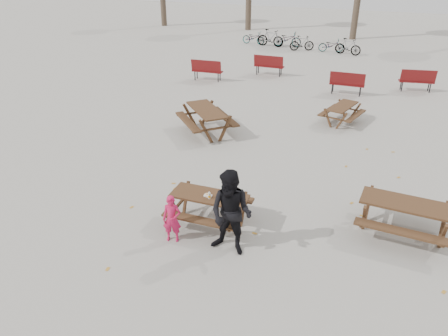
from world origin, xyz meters
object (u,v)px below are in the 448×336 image
(picnic_table_east, at_px, (404,219))
(picnic_table_far, at_px, (342,114))
(main_picnic_table, at_px, (209,202))
(food_tray, at_px, (208,196))
(picnic_table_north, at_px, (207,121))
(child, at_px, (172,219))
(adult, at_px, (231,213))
(soda_bottle, at_px, (209,196))

(picnic_table_east, distance_m, picnic_table_far, 7.06)
(main_picnic_table, relative_size, food_tray, 10.00)
(picnic_table_north, bearing_deg, food_tray, -20.15)
(child, xyz_separation_m, adult, (1.36, 0.08, 0.41))
(adult, bearing_deg, food_tray, 142.58)
(food_tray, distance_m, child, 1.03)
(soda_bottle, height_order, picnic_table_north, soda_bottle)
(food_tray, bearing_deg, picnic_table_east, 14.90)
(soda_bottle, xyz_separation_m, picnic_table_north, (-2.24, 5.32, -0.40))
(picnic_table_north, bearing_deg, main_picnic_table, -19.85)
(main_picnic_table, distance_m, adult, 1.25)
(child, xyz_separation_m, picnic_table_north, (-1.66, 6.10, -0.12))
(soda_bottle, distance_m, picnic_table_north, 5.78)
(picnic_table_east, bearing_deg, child, -152.31)
(picnic_table_north, xyz_separation_m, picnic_table_far, (4.36, 2.64, -0.10))
(food_tray, bearing_deg, soda_bottle, -49.64)
(child, height_order, picnic_table_far, child)
(picnic_table_east, bearing_deg, soda_bottle, -158.76)
(food_tray, distance_m, picnic_table_far, 8.19)
(picnic_table_north, relative_size, picnic_table_far, 1.31)
(main_picnic_table, height_order, soda_bottle, soda_bottle)
(soda_bottle, relative_size, child, 0.15)
(child, distance_m, picnic_table_far, 9.15)
(adult, relative_size, picnic_table_east, 0.98)
(main_picnic_table, relative_size, adult, 0.92)
(picnic_table_far, bearing_deg, main_picnic_table, -179.27)
(food_tray, relative_size, soda_bottle, 1.06)
(child, bearing_deg, food_tray, 43.35)
(soda_bottle, height_order, adult, adult)
(soda_bottle, relative_size, picnic_table_east, 0.09)
(adult, bearing_deg, main_picnic_table, 140.15)
(adult, bearing_deg, soda_bottle, 143.22)
(adult, height_order, picnic_table_north, adult)
(child, distance_m, picnic_table_north, 6.32)
(picnic_table_east, height_order, picnic_table_north, picnic_table_north)
(child, relative_size, picnic_table_east, 0.57)
(child, height_order, picnic_table_north, child)
(picnic_table_north, bearing_deg, picnic_table_far, 78.48)
(main_picnic_table, relative_size, child, 1.59)
(picnic_table_east, xyz_separation_m, picnic_table_far, (-2.15, 6.73, -0.09))
(picnic_table_east, bearing_deg, food_tray, -159.91)
(food_tray, height_order, child, child)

